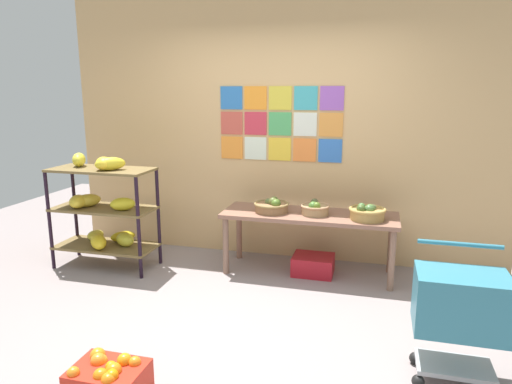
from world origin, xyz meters
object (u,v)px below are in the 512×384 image
Objects in this scene: fruit_basket_left at (367,212)px; fruit_basket_right at (272,206)px; fruit_basket_back_left at (315,208)px; orange_crate_foreground at (108,378)px; banana_shelf_unit at (102,207)px; shopping_cart at (460,307)px; produce_crate_under_table at (313,265)px; display_table at (309,221)px.

fruit_basket_right is (-0.93, 0.04, -0.01)m from fruit_basket_left.
fruit_basket_back_left is 0.65× the size of orange_crate_foreground.
fruit_basket_right is at bearing 10.62° from banana_shelf_unit.
fruit_basket_right reaches higher than orange_crate_foreground.
shopping_cart is (3.26, -1.17, -0.14)m from banana_shelf_unit.
banana_shelf_unit is at bearing -169.38° from fruit_basket_right.
produce_crate_under_table is 2.40m from orange_crate_foreground.
shopping_cart is at bearing 18.62° from orange_crate_foreground.
banana_shelf_unit is 2.24m from produce_crate_under_table.
fruit_basket_right is 0.43m from fruit_basket_back_left.
display_table is 1.93m from shopping_cart.
shopping_cart is (1.54, -1.50, -0.18)m from fruit_basket_right.
shopping_cart reaches higher than orange_crate_foreground.
fruit_basket_right reaches higher than produce_crate_under_table.
fruit_basket_right is 0.80× the size of orange_crate_foreground.
shopping_cart is at bearing -53.65° from fruit_basket_back_left.
display_table is at bearing 9.89° from banana_shelf_unit.
display_table is 3.94× the size of orange_crate_foreground.
fruit_basket_right is (-0.37, -0.04, 0.14)m from display_table.
fruit_basket_left is at bearing 56.10° from orange_crate_foreground.
shopping_cart reaches higher than display_table.
fruit_basket_right is at bearing 124.16° from shopping_cart.
fruit_basket_left is 2.65m from orange_crate_foreground.
display_table is at bearing 6.47° from fruit_basket_right.
banana_shelf_unit is at bearing 148.53° from shopping_cart.
fruit_basket_back_left is (2.15, 0.33, 0.05)m from banana_shelf_unit.
banana_shelf_unit reaches higher than orange_crate_foreground.
fruit_basket_back_left is at bearing 1.60° from fruit_basket_right.
orange_crate_foreground is 2.20m from shopping_cart.
fruit_basket_back_left is (0.43, 0.01, 0.00)m from fruit_basket_right.
fruit_basket_back_left is 2.46m from orange_crate_foreground.
orange_crate_foreground reaches higher than produce_crate_under_table.
fruit_basket_left is (2.65, 0.28, 0.05)m from banana_shelf_unit.
orange_crate_foreground is (-0.51, -2.19, -0.58)m from fruit_basket_right.
fruit_basket_left is at bearing -6.10° from fruit_basket_back_left.
orange_crate_foreground is (-0.94, -2.20, -0.58)m from fruit_basket_back_left.
fruit_basket_left reaches higher than orange_crate_foreground.
shopping_cart is (1.11, -1.51, -0.18)m from fruit_basket_back_left.
fruit_basket_left is at bearing 6.05° from banana_shelf_unit.
display_table is at bearing 161.41° from produce_crate_under_table.
shopping_cart reaches higher than produce_crate_under_table.
banana_shelf_unit reaches higher than display_table.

